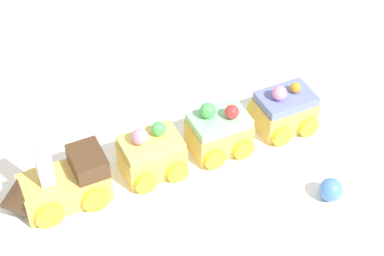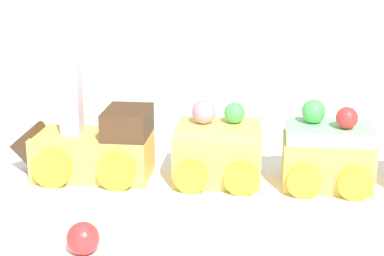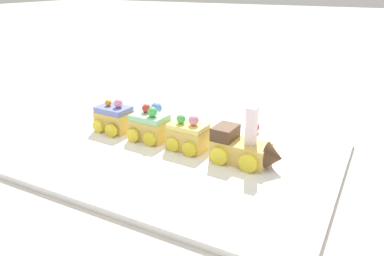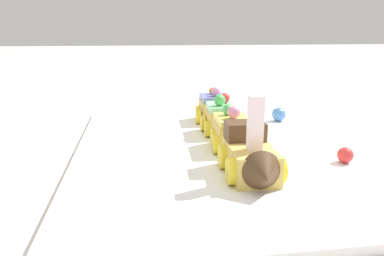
% 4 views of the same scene
% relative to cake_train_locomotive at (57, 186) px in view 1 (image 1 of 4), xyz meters
% --- Properties ---
extents(ground_plane, '(10.00, 10.00, 0.00)m').
position_rel_cake_train_locomotive_xyz_m(ground_plane, '(-0.15, -0.02, -0.04)').
color(ground_plane, beige).
extents(display_board, '(0.65, 0.46, 0.01)m').
position_rel_cake_train_locomotive_xyz_m(display_board, '(-0.15, -0.02, -0.03)').
color(display_board, white).
rests_on(display_board, ground_plane).
extents(cake_train_locomotive, '(0.14, 0.08, 0.11)m').
position_rel_cake_train_locomotive_xyz_m(cake_train_locomotive, '(0.00, 0.00, 0.00)').
color(cake_train_locomotive, '#E0BC56').
rests_on(cake_train_locomotive, display_board).
extents(cake_car_lemon, '(0.08, 0.08, 0.08)m').
position_rel_cake_train_locomotive_xyz_m(cake_car_lemon, '(-0.13, 0.01, -0.00)').
color(cake_car_lemon, '#E0BC56').
rests_on(cake_car_lemon, display_board).
extents(cake_car_mint, '(0.08, 0.08, 0.08)m').
position_rel_cake_train_locomotive_xyz_m(cake_car_mint, '(-0.23, 0.01, 0.00)').
color(cake_car_mint, '#E0BC56').
rests_on(cake_car_mint, display_board).
extents(cake_car_blueberry, '(0.08, 0.08, 0.08)m').
position_rel_cake_train_locomotive_xyz_m(cake_car_blueberry, '(-0.33, 0.02, 0.00)').
color(cake_car_blueberry, '#E0BC56').
rests_on(cake_car_blueberry, display_board).
extents(gumball_blue, '(0.03, 0.03, 0.03)m').
position_rel_cake_train_locomotive_xyz_m(gumball_blue, '(-0.31, 0.16, -0.01)').
color(gumball_blue, '#4C84E0').
rests_on(gumball_blue, display_board).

